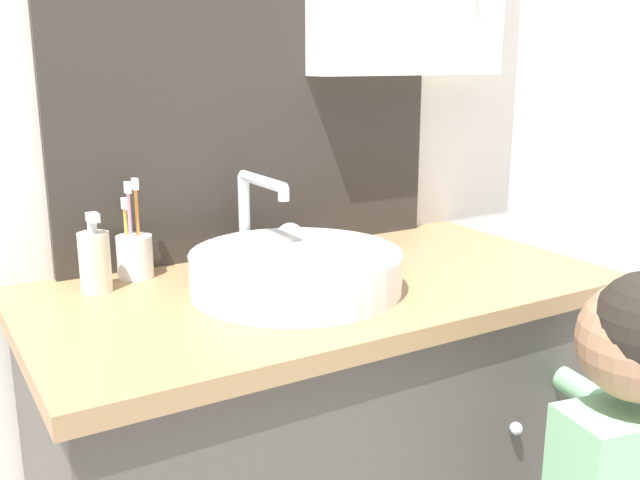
{
  "coord_description": "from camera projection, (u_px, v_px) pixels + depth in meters",
  "views": [
    {
      "loc": [
        -0.68,
        -0.81,
        1.3
      ],
      "look_at": [
        -0.04,
        0.26,
        0.99
      ],
      "focal_mm": 40.0,
      "sensor_mm": 36.0,
      "label": 1
    }
  ],
  "objects": [
    {
      "name": "soap_dispenser",
      "position": [
        95.0,
        260.0,
        1.3
      ],
      "size": [
        0.06,
        0.06,
        0.15
      ],
      "color": "beige",
      "rests_on": "vanity_counter"
    },
    {
      "name": "sink_basin",
      "position": [
        295.0,
        268.0,
        1.32
      ],
      "size": [
        0.39,
        0.45,
        0.2
      ],
      "color": "white",
      "rests_on": "vanity_counter"
    },
    {
      "name": "toothbrush_holder",
      "position": [
        135.0,
        253.0,
        1.39
      ],
      "size": [
        0.07,
        0.07,
        0.2
      ],
      "color": "silver",
      "rests_on": "vanity_counter"
    },
    {
      "name": "wall_back",
      "position": [
        259.0,
        65.0,
        1.54
      ],
      "size": [
        3.2,
        0.18,
        2.5
      ],
      "color": "silver",
      "rests_on": "ground_plane"
    }
  ]
}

